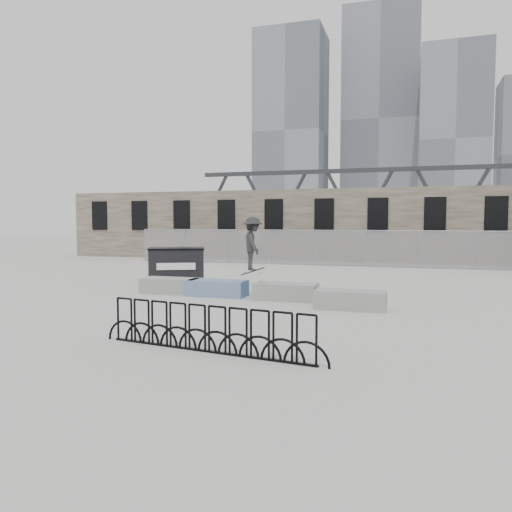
{
  "coord_description": "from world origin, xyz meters",
  "views": [
    {
      "loc": [
        5.2,
        -15.48,
        2.51
      ],
      "look_at": [
        0.0,
        1.04,
        1.3
      ],
      "focal_mm": 35.0,
      "sensor_mm": 36.0,
      "label": 1
    }
  ],
  "objects_px": {
    "planter_center_left": "(217,287)",
    "skateboarder": "(253,244)",
    "planter_far_left": "(171,285)",
    "dumpster": "(177,265)",
    "bike_rack": "(207,330)",
    "planter_center_right": "(286,291)",
    "planter_offset": "(350,299)"
  },
  "relations": [
    {
      "from": "planter_far_left",
      "to": "skateboarder",
      "type": "height_order",
      "value": "skateboarder"
    },
    {
      "from": "bike_rack",
      "to": "skateboarder",
      "type": "height_order",
      "value": "skateboarder"
    },
    {
      "from": "planter_far_left",
      "to": "dumpster",
      "type": "relative_size",
      "value": 0.78
    },
    {
      "from": "skateboarder",
      "to": "planter_center_left",
      "type": "bearing_deg",
      "value": 63.97
    },
    {
      "from": "skateboarder",
      "to": "planter_offset",
      "type": "bearing_deg",
      "value": -138.91
    },
    {
      "from": "planter_offset",
      "to": "dumpster",
      "type": "bearing_deg",
      "value": 152.45
    },
    {
      "from": "dumpster",
      "to": "planter_center_right",
      "type": "bearing_deg",
      "value": -52.12
    },
    {
      "from": "dumpster",
      "to": "bike_rack",
      "type": "distance_m",
      "value": 10.85
    },
    {
      "from": "dumpster",
      "to": "bike_rack",
      "type": "bearing_deg",
      "value": -84.42
    },
    {
      "from": "dumpster",
      "to": "skateboarder",
      "type": "distance_m",
      "value": 4.94
    },
    {
      "from": "planter_far_left",
      "to": "planter_center_right",
      "type": "distance_m",
      "value": 4.19
    },
    {
      "from": "planter_center_right",
      "to": "bike_rack",
      "type": "bearing_deg",
      "value": -89.07
    },
    {
      "from": "planter_center_left",
      "to": "planter_center_right",
      "type": "distance_m",
      "value": 2.42
    },
    {
      "from": "planter_far_left",
      "to": "skateboarder",
      "type": "relative_size",
      "value": 1.03
    },
    {
      "from": "skateboarder",
      "to": "dumpster",
      "type": "bearing_deg",
      "value": 28.62
    },
    {
      "from": "planter_far_left",
      "to": "dumpster",
      "type": "bearing_deg",
      "value": 112.13
    },
    {
      "from": "bike_rack",
      "to": "planter_center_right",
      "type": "bearing_deg",
      "value": 90.93
    },
    {
      "from": "planter_center_left",
      "to": "skateboarder",
      "type": "relative_size",
      "value": 1.03
    },
    {
      "from": "planter_center_left",
      "to": "planter_center_right",
      "type": "height_order",
      "value": "same"
    },
    {
      "from": "planter_far_left",
      "to": "planter_offset",
      "type": "distance_m",
      "value": 6.47
    },
    {
      "from": "planter_center_right",
      "to": "bike_rack",
      "type": "xyz_separation_m",
      "value": [
        0.11,
        -6.63,
        0.15
      ]
    },
    {
      "from": "skateboarder",
      "to": "planter_far_left",
      "type": "bearing_deg",
      "value": 60.63
    },
    {
      "from": "planter_center_right",
      "to": "dumpster",
      "type": "relative_size",
      "value": 0.78
    },
    {
      "from": "planter_far_left",
      "to": "planter_offset",
      "type": "xyz_separation_m",
      "value": [
        6.34,
        -1.28,
        0.0
      ]
    },
    {
      "from": "planter_offset",
      "to": "bike_rack",
      "type": "relative_size",
      "value": 0.41
    },
    {
      "from": "planter_center_right",
      "to": "skateboarder",
      "type": "distance_m",
      "value": 1.9
    },
    {
      "from": "planter_center_left",
      "to": "skateboarder",
      "type": "xyz_separation_m",
      "value": [
        1.25,
        0.05,
        1.48
      ]
    },
    {
      "from": "planter_far_left",
      "to": "planter_center_right",
      "type": "bearing_deg",
      "value": -3.17
    },
    {
      "from": "planter_center_left",
      "to": "skateboarder",
      "type": "height_order",
      "value": "skateboarder"
    },
    {
      "from": "planter_far_left",
      "to": "planter_center_left",
      "type": "distance_m",
      "value": 1.77
    },
    {
      "from": "planter_center_left",
      "to": "planter_center_right",
      "type": "relative_size",
      "value": 1.0
    },
    {
      "from": "planter_offset",
      "to": "planter_center_left",
      "type": "bearing_deg",
      "value": 165.52
    }
  ]
}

